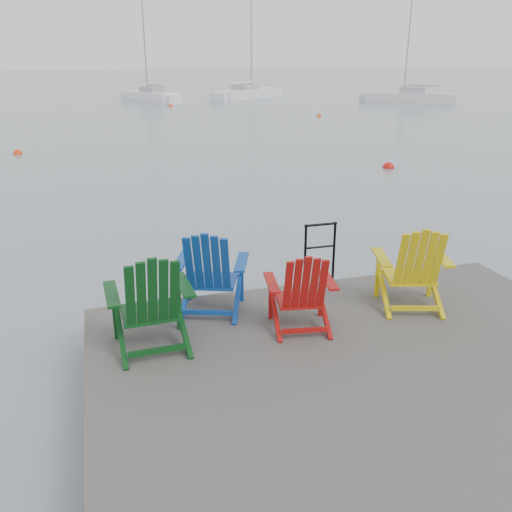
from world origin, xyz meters
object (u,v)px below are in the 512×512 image
object	(u,v)px
chair_red	(302,290)
sailboat_near	(150,97)
handrail	(320,248)
buoy_a	(388,168)
chair_blue	(210,271)
sailboat_mid	(249,94)
buoy_b	(18,154)
chair_yellow	(414,267)
buoy_d	(171,106)
sailboat_far	(408,98)
chair_green	(151,301)
buoy_c	(319,116)

from	to	relation	value
chair_red	sailboat_near	distance (m)	44.73
handrail	buoy_a	distance (m)	11.98
chair_blue	sailboat_near	bearing A→B (deg)	105.36
sailboat_near	buoy_a	size ratio (longest dim) A/B	25.12
sailboat_near	sailboat_mid	size ratio (longest dim) A/B	0.84
chair_red	buoy_b	distance (m)	18.63
handrail	sailboat_mid	bearing A→B (deg)	75.35
handrail	buoy_b	distance (m)	17.66
chair_yellow	buoy_a	distance (m)	12.50
handrail	buoy_a	xyz separation A→B (m)	(6.77, 9.83, -1.04)
chair_blue	buoy_d	xyz separation A→B (m)	(4.93, 38.04, -1.07)
buoy_b	chair_red	bearing A→B (deg)	-74.24
sailboat_far	sailboat_mid	bearing A→B (deg)	88.79
sailboat_mid	sailboat_far	world-z (taller)	sailboat_mid
handrail	buoy_b	size ratio (longest dim) A/B	2.44
chair_yellow	sailboat_far	xyz separation A→B (m)	(22.82, 37.37, -0.72)
chair_yellow	buoy_d	world-z (taller)	chair_yellow
chair_green	chair_red	world-z (taller)	chair_green
sailboat_far	buoy_a	world-z (taller)	sailboat_far
sailboat_far	buoy_c	xyz separation A→B (m)	(-12.19, -9.25, -0.36)
chair_red	buoy_b	xyz separation A→B (m)	(-5.05, 17.90, -1.01)
chair_green	sailboat_near	size ratio (longest dim) A/B	0.12
sailboat_near	sailboat_mid	bearing A→B (deg)	-14.13
sailboat_mid	sailboat_far	bearing A→B (deg)	13.42
handrail	chair_green	bearing A→B (deg)	-153.92
chair_blue	chair_red	world-z (taller)	chair_blue
buoy_b	handrail	bearing A→B (deg)	-70.75
chair_green	chair_blue	xyz separation A→B (m)	(0.82, 0.73, -0.02)
chair_red	chair_yellow	bearing A→B (deg)	15.28
chair_blue	buoy_a	size ratio (longest dim) A/B	2.79
chair_green	chair_blue	world-z (taller)	chair_green
chair_yellow	sailboat_near	bearing A→B (deg)	105.22
chair_blue	buoy_c	distance (m)	30.49
handrail	chair_yellow	bearing A→B (deg)	-53.76
sailboat_near	buoy_a	distance (m)	33.83
chair_blue	sailboat_far	bearing A→B (deg)	76.01
chair_blue	sailboat_mid	xyz separation A→B (m)	(13.49, 45.64, -0.71)
buoy_d	sailboat_mid	bearing A→B (deg)	41.61
chair_blue	buoy_a	bearing A→B (deg)	71.27
handrail	sailboat_far	xyz separation A→B (m)	(23.63, 36.26, -0.69)
sailboat_near	buoy_d	distance (m)	5.90
sailboat_near	buoy_c	xyz separation A→B (m)	(9.12, -16.35, -0.36)
buoy_a	buoy_c	distance (m)	17.81
chair_red	sailboat_far	distance (m)	44.76
handrail	sailboat_far	world-z (taller)	sailboat_far
sailboat_near	buoy_c	world-z (taller)	sailboat_near
chair_green	buoy_a	world-z (taller)	chair_green
buoy_c	chair_yellow	bearing A→B (deg)	-110.69
chair_blue	buoy_d	distance (m)	38.37
sailboat_mid	sailboat_far	distance (m)	14.79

